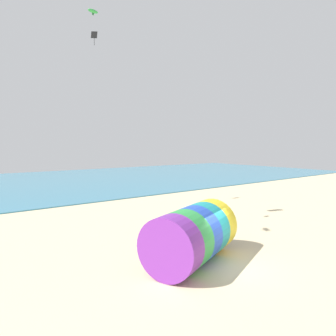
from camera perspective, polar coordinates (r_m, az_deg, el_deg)
The scene contains 6 objects.
ground_plane at distance 15.66m, azimuth 10.76°, elevation -17.80°, with size 120.00×120.00×0.00m, color beige.
sea at distance 50.15m, azimuth -24.46°, elevation -2.70°, with size 120.00×40.00×0.10m, color teal.
giant_inflatable_tube at distance 15.34m, azimuth 4.68°, elevation -12.59°, with size 6.05×4.63×2.84m.
kite_handler at distance 19.18m, azimuth 8.31°, elevation -10.82°, with size 0.24×0.37×1.71m.
kite_green_parafoil at distance 21.46m, azimuth -14.11°, elevation 26.99°, with size 0.72×0.34×0.35m.
kite_black_diamond at distance 29.77m, azimuth -13.89°, elevation 23.36°, with size 0.65×0.61×1.27m.
Camera 1 is at (-10.82, -9.67, 5.89)m, focal length 32.00 mm.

